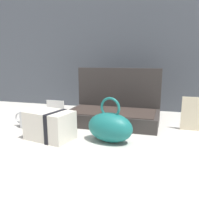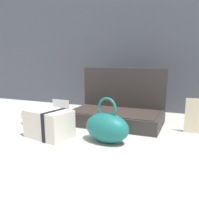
{
  "view_description": "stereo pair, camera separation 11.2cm",
  "coord_description": "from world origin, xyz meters",
  "px_view_note": "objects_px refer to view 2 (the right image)",
  "views": [
    {
      "loc": [
        0.34,
        -1.06,
        0.36
      ],
      "look_at": [
        0.03,
        -0.02,
        0.1
      ],
      "focal_mm": 36.89,
      "sensor_mm": 36.0,
      "label": 1
    },
    {
      "loc": [
        0.44,
        -1.03,
        0.36
      ],
      "look_at": [
        0.03,
        -0.02,
        0.1
      ],
      "focal_mm": 36.89,
      "sensor_mm": 36.0,
      "label": 2
    }
  ],
  "objects_px": {
    "info_card_left": "(195,116)",
    "cream_toiletry_bag": "(50,124)",
    "open_suitcase": "(117,111)",
    "poster_card_right": "(61,109)",
    "coffee_mug": "(32,117)",
    "teal_pouch_handbag": "(107,127)"
  },
  "relations": [
    {
      "from": "teal_pouch_handbag",
      "to": "cream_toiletry_bag",
      "type": "relative_size",
      "value": 1.01
    },
    {
      "from": "open_suitcase",
      "to": "poster_card_right",
      "type": "xyz_separation_m",
      "value": [
        -0.36,
        -0.02,
        -0.01
      ]
    },
    {
      "from": "teal_pouch_handbag",
      "to": "cream_toiletry_bag",
      "type": "height_order",
      "value": "teal_pouch_handbag"
    },
    {
      "from": "cream_toiletry_bag",
      "to": "info_card_left",
      "type": "relative_size",
      "value": 1.32
    },
    {
      "from": "open_suitcase",
      "to": "coffee_mug",
      "type": "height_order",
      "value": "open_suitcase"
    },
    {
      "from": "coffee_mug",
      "to": "poster_card_right",
      "type": "xyz_separation_m",
      "value": [
        0.06,
        0.2,
        0.01
      ]
    },
    {
      "from": "info_card_left",
      "to": "teal_pouch_handbag",
      "type": "bearing_deg",
      "value": -142.49
    },
    {
      "from": "poster_card_right",
      "to": "open_suitcase",
      "type": "bearing_deg",
      "value": 5.06
    },
    {
      "from": "open_suitcase",
      "to": "poster_card_right",
      "type": "relative_size",
      "value": 4.36
    },
    {
      "from": "poster_card_right",
      "to": "coffee_mug",
      "type": "bearing_deg",
      "value": -105.67
    },
    {
      "from": "open_suitcase",
      "to": "teal_pouch_handbag",
      "type": "height_order",
      "value": "open_suitcase"
    },
    {
      "from": "open_suitcase",
      "to": "poster_card_right",
      "type": "bearing_deg",
      "value": -176.7
    },
    {
      "from": "teal_pouch_handbag",
      "to": "info_card_left",
      "type": "xyz_separation_m",
      "value": [
        0.35,
        0.28,
        0.02
      ]
    },
    {
      "from": "open_suitcase",
      "to": "coffee_mug",
      "type": "distance_m",
      "value": 0.47
    },
    {
      "from": "cream_toiletry_bag",
      "to": "coffee_mug",
      "type": "xyz_separation_m",
      "value": [
        -0.21,
        0.13,
        -0.02
      ]
    },
    {
      "from": "info_card_left",
      "to": "cream_toiletry_bag",
      "type": "bearing_deg",
      "value": -153.36
    },
    {
      "from": "teal_pouch_handbag",
      "to": "open_suitcase",
      "type": "bearing_deg",
      "value": 99.7
    },
    {
      "from": "cream_toiletry_bag",
      "to": "teal_pouch_handbag",
      "type": "bearing_deg",
      "value": 9.0
    },
    {
      "from": "info_card_left",
      "to": "coffee_mug",
      "type": "bearing_deg",
      "value": -167.91
    },
    {
      "from": "coffee_mug",
      "to": "open_suitcase",
      "type": "bearing_deg",
      "value": 27.5
    },
    {
      "from": "info_card_left",
      "to": "poster_card_right",
      "type": "height_order",
      "value": "info_card_left"
    },
    {
      "from": "cream_toiletry_bag",
      "to": "poster_card_right",
      "type": "bearing_deg",
      "value": 113.51
    }
  ]
}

